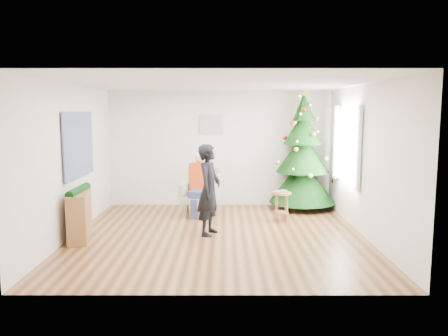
{
  "coord_description": "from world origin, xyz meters",
  "views": [
    {
      "loc": [
        0.11,
        -7.36,
        2.13
      ],
      "look_at": [
        0.1,
        0.6,
        1.1
      ],
      "focal_mm": 35.0,
      "sensor_mm": 36.0,
      "label": 1
    }
  ],
  "objects_px": {
    "armchair": "(201,198)",
    "console": "(80,215)",
    "stool": "(281,206)",
    "standing_man": "(209,190)",
    "christmas_tree": "(303,155)"
  },
  "relations": [
    {
      "from": "christmas_tree",
      "to": "armchair",
      "type": "relative_size",
      "value": 2.68
    },
    {
      "from": "standing_man",
      "to": "console",
      "type": "distance_m",
      "value": 2.22
    },
    {
      "from": "christmas_tree",
      "to": "stool",
      "type": "xyz_separation_m",
      "value": [
        -0.6,
        -1.15,
        -0.89
      ]
    },
    {
      "from": "stool",
      "to": "standing_man",
      "type": "relative_size",
      "value": 0.36
    },
    {
      "from": "standing_man",
      "to": "armchair",
      "type": "bearing_deg",
      "value": 26.01
    },
    {
      "from": "armchair",
      "to": "console",
      "type": "bearing_deg",
      "value": -124.18
    },
    {
      "from": "christmas_tree",
      "to": "console",
      "type": "bearing_deg",
      "value": -150.54
    },
    {
      "from": "stool",
      "to": "console",
      "type": "height_order",
      "value": "console"
    },
    {
      "from": "console",
      "to": "christmas_tree",
      "type": "bearing_deg",
      "value": 17.97
    },
    {
      "from": "christmas_tree",
      "to": "standing_man",
      "type": "xyz_separation_m",
      "value": [
        -1.98,
        -2.1,
        -0.39
      ]
    },
    {
      "from": "stool",
      "to": "armchair",
      "type": "xyz_separation_m",
      "value": [
        -1.61,
        0.5,
        0.07
      ]
    },
    {
      "from": "stool",
      "to": "standing_man",
      "type": "xyz_separation_m",
      "value": [
        -1.38,
        -0.95,
        0.5
      ]
    },
    {
      "from": "christmas_tree",
      "to": "console",
      "type": "distance_m",
      "value": 4.84
    },
    {
      "from": "armchair",
      "to": "standing_man",
      "type": "height_order",
      "value": "standing_man"
    },
    {
      "from": "christmas_tree",
      "to": "armchair",
      "type": "distance_m",
      "value": 2.45
    }
  ]
}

